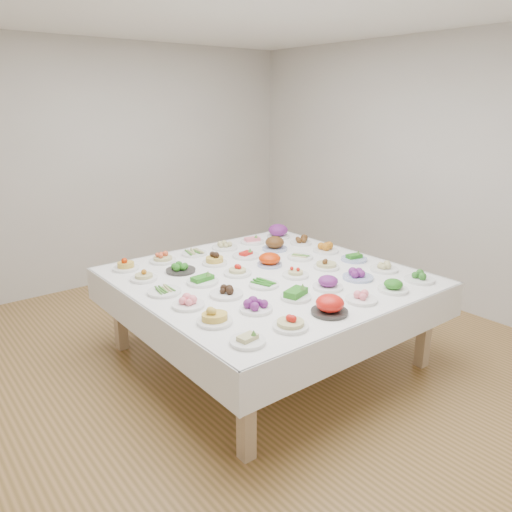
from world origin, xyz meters
TOP-DOWN VIEW (x-y plane):
  - room_envelope at (0.00, 0.00)m, footprint 5.02×5.02m
  - display_table at (0.23, -0.20)m, footprint 2.23×2.23m
  - dish_0 at (-0.63, -1.06)m, footprint 0.22×0.22m
  - dish_1 at (-0.29, -1.06)m, footprint 0.24×0.24m
  - dish_2 at (0.06, -1.06)m, footprint 0.25×0.25m
  - dish_3 at (0.40, -1.05)m, footprint 0.23×0.23m
  - dish_4 at (0.75, -1.07)m, footprint 0.23×0.23m
  - dish_5 at (1.10, -1.06)m, footprint 0.23×0.23m
  - dish_6 at (-0.63, -0.71)m, footprint 0.24×0.23m
  - dish_7 at (-0.29, -0.71)m, footprint 0.23×0.23m
  - dish_8 at (0.07, -0.72)m, footprint 0.22×0.22m
  - dish_9 at (0.40, -0.72)m, footprint 0.23×0.23m
  - dish_10 at (0.75, -0.72)m, footprint 0.24×0.24m
  - dish_11 at (1.09, -0.72)m, footprint 0.23×0.23m
  - dish_12 at (-0.62, -0.37)m, footprint 0.23×0.23m
  - dish_13 at (-0.29, -0.36)m, footprint 0.25×0.25m
  - dish_14 at (0.05, -0.37)m, footprint 0.23×0.23m
  - dish_15 at (0.40, -0.36)m, footprint 0.21×0.21m
  - dish_16 at (0.75, -0.37)m, footprint 0.23×0.23m
  - dish_17 at (1.11, -0.37)m, footprint 0.23×0.23m
  - dish_18 at (-0.63, -0.03)m, footprint 0.25×0.25m
  - dish_19 at (-0.29, -0.02)m, footprint 0.25×0.25m
  - dish_20 at (0.05, -0.03)m, footprint 0.23×0.23m
  - dish_21 at (0.41, -0.02)m, footprint 0.24×0.24m
  - dish_22 at (0.76, -0.03)m, footprint 0.23×0.23m
  - dish_23 at (1.10, -0.03)m, footprint 0.24×0.24m
  - dish_24 at (-0.62, 0.33)m, footprint 0.22×0.22m
  - dish_25 at (-0.29, 0.32)m, footprint 0.24×0.24m
  - dish_26 at (0.05, 0.32)m, footprint 0.24×0.23m
  - dish_27 at (0.40, 0.31)m, footprint 0.25×0.25m
  - dish_28 at (0.76, 0.33)m, footprint 0.24×0.24m
  - dish_29 at (1.10, 0.32)m, footprint 0.21×0.21m
  - dish_30 at (-0.62, 0.66)m, footprint 0.22×0.22m
  - dish_31 at (-0.27, 0.66)m, footprint 0.25×0.25m
  - dish_32 at (0.06, 0.67)m, footprint 0.23×0.23m
  - dish_33 at (0.40, 0.66)m, footprint 0.25×0.25m
  - dish_34 at (0.74, 0.66)m, footprint 0.24×0.24m
  - dish_35 at (1.09, 0.66)m, footprint 0.23×0.23m

SIDE VIEW (x-z plane):
  - display_table at x=0.23m, z-range 0.31..1.06m
  - dish_18 at x=-0.63m, z-range 0.74..0.80m
  - dish_22 at x=0.76m, z-range 0.75..0.80m
  - dish_14 at x=0.05m, z-range 0.75..0.80m
  - dish_32 at x=0.06m, z-range 0.75..0.80m
  - dish_0 at x=-0.63m, z-range 0.74..0.82m
  - dish_17 at x=1.11m, z-range 0.74..0.83m
  - dish_34 at x=0.74m, z-range 0.74..0.83m
  - dish_11 at x=1.09m, z-range 0.74..0.83m
  - dish_5 at x=1.10m, z-range 0.74..0.83m
  - dish_27 at x=0.40m, z-range 0.74..0.84m
  - dish_29 at x=1.10m, z-range 0.74..0.84m
  - dish_33 at x=0.40m, z-range 0.74..0.84m
  - dish_13 at x=-0.29m, z-range 0.74..0.84m
  - dish_12 at x=-0.62m, z-range 0.74..0.84m
  - dish_3 at x=0.40m, z-range 0.74..0.84m
  - dish_7 at x=-0.29m, z-range 0.74..0.85m
  - dish_10 at x=0.75m, z-range 0.74..0.85m
  - dish_15 at x=0.40m, z-range 0.74..0.85m
  - dish_19 at x=-0.29m, z-range 0.74..0.85m
  - dish_8 at x=0.07m, z-range 0.74..0.85m
  - dish_20 at x=0.05m, z-range 0.74..0.85m
  - dish_30 at x=-0.62m, z-range 0.74..0.86m
  - dish_23 at x=1.10m, z-range 0.75..0.86m
  - dish_24 at x=-0.62m, z-range 0.74..0.86m
  - dish_25 at x=-0.29m, z-range 0.75..0.86m
  - dish_4 at x=0.75m, z-range 0.74..0.87m
  - dish_16 at x=0.75m, z-range 0.75..0.87m
  - dish_1 at x=-0.29m, z-range 0.75..0.87m
  - dish_9 at x=0.40m, z-range 0.75..0.88m
  - dish_21 at x=0.41m, z-range 0.75..0.88m
  - dish_6 at x=-0.63m, z-range 0.75..0.89m
  - dish_31 at x=-0.27m, z-range 0.75..0.89m
  - dish_26 at x=0.05m, z-range 0.75..0.89m
  - dish_28 at x=0.76m, z-range 0.75..0.89m
  - dish_35 at x=1.09m, z-range 0.75..0.90m
  - dish_2 at x=0.06m, z-range 0.75..0.91m
  - room_envelope at x=0.00m, z-range 0.43..3.24m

